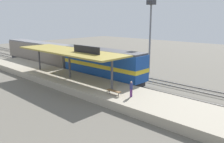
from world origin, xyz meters
name	(u,v)px	position (x,y,z in m)	size (l,w,h in m)	color
ground_plane	(104,75)	(2.00, 0.00, 0.00)	(120.00, 120.00, 0.00)	#666056
track_near	(94,77)	(0.00, 0.00, 0.03)	(3.20, 110.00, 0.16)	#565249
track_far	(114,72)	(4.60, 0.00, 0.03)	(3.20, 110.00, 0.16)	#565249
platform	(70,81)	(-4.60, 0.00, 0.45)	(6.00, 44.00, 0.90)	#A89E89
station_canopy	(69,52)	(-4.60, -0.09, 4.53)	(5.20, 18.00, 4.70)	#47474C
platform_bench	(114,91)	(-6.00, -9.60, 1.34)	(0.44, 1.70, 0.50)	#333338
locomotive	(102,64)	(0.00, -1.80, 2.41)	(2.93, 14.43, 4.44)	#28282D
passenger_carriage_single	(39,52)	(0.00, 16.20, 2.31)	(2.90, 20.00, 4.24)	#28282D
freight_car	(84,56)	(4.60, 7.76, 1.97)	(2.80, 12.00, 3.54)	#28282D
light_mast	(151,22)	(7.80, -4.72, 8.40)	(1.10, 1.10, 11.70)	slate
person_waiting	(131,88)	(-5.18, -11.29, 1.85)	(0.34, 0.34, 1.71)	#663375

